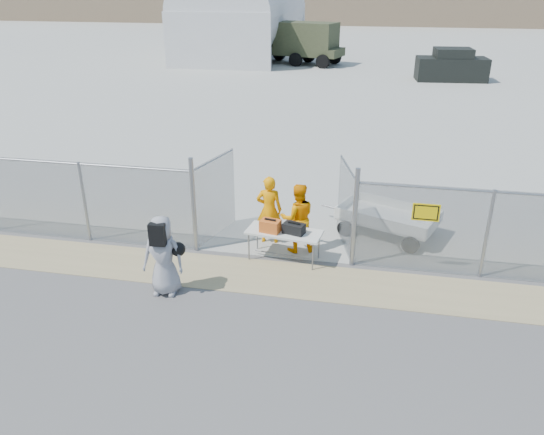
% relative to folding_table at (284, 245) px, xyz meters
% --- Properties ---
extents(ground, '(160.00, 160.00, 0.00)m').
position_rel_folding_table_xyz_m(ground, '(-0.31, -1.95, -0.39)').
color(ground, '#4D4A4A').
extents(tarmac_inside, '(160.00, 80.00, 0.01)m').
position_rel_folding_table_xyz_m(tarmac_inside, '(-0.31, 40.05, -0.38)').
color(tarmac_inside, '#A3A49B').
rests_on(tarmac_inside, ground).
extents(dirt_strip, '(44.00, 1.60, 0.01)m').
position_rel_folding_table_xyz_m(dirt_strip, '(-0.31, -0.95, -0.38)').
color(dirt_strip, tan).
rests_on(dirt_strip, ground).
extents(chain_link_fence, '(40.00, 0.20, 2.20)m').
position_rel_folding_table_xyz_m(chain_link_fence, '(-0.31, 0.05, 0.71)').
color(chain_link_fence, gray).
rests_on(chain_link_fence, ground).
extents(quonset_hangar, '(9.00, 18.00, 8.00)m').
position_rel_folding_table_xyz_m(quonset_hangar, '(-10.31, 38.05, 3.61)').
color(quonset_hangar, silver).
rests_on(quonset_hangar, ground).
extents(folding_table, '(1.92, 1.00, 0.78)m').
position_rel_folding_table_xyz_m(folding_table, '(0.00, 0.00, 0.00)').
color(folding_table, silver).
rests_on(folding_table, ground).
extents(orange_bag, '(0.53, 0.40, 0.30)m').
position_rel_folding_table_xyz_m(orange_bag, '(-0.33, -0.08, 0.54)').
color(orange_bag, orange).
rests_on(orange_bag, folding_table).
extents(black_duffel, '(0.58, 0.43, 0.25)m').
position_rel_folding_table_xyz_m(black_duffel, '(0.25, -0.06, 0.51)').
color(black_duffel, black).
rests_on(black_duffel, folding_table).
extents(security_worker_left, '(0.71, 0.49, 1.85)m').
position_rel_folding_table_xyz_m(security_worker_left, '(-0.56, 0.89, 0.53)').
color(security_worker_left, '#FE9500').
rests_on(security_worker_left, ground).
extents(security_worker_right, '(1.06, 0.93, 1.83)m').
position_rel_folding_table_xyz_m(security_worker_right, '(0.25, 0.55, 0.52)').
color(security_worker_right, '#FE9500').
rests_on(security_worker_right, ground).
extents(visitor, '(0.94, 0.64, 1.85)m').
position_rel_folding_table_xyz_m(visitor, '(-2.33, -2.01, 0.53)').
color(visitor, gray).
rests_on(visitor, ground).
extents(utility_trailer, '(3.74, 2.82, 0.81)m').
position_rel_folding_table_xyz_m(utility_trailer, '(2.53, 1.98, 0.01)').
color(utility_trailer, silver).
rests_on(utility_trailer, ground).
extents(military_truck, '(7.34, 4.31, 3.30)m').
position_rel_folding_table_xyz_m(military_truck, '(-4.52, 33.26, 1.26)').
color(military_truck, '#393F26').
rests_on(military_truck, ground).
extents(parked_vehicle_near, '(4.84, 2.51, 2.11)m').
position_rel_folding_table_xyz_m(parked_vehicle_near, '(6.83, 27.52, 0.67)').
color(parked_vehicle_near, black).
rests_on(parked_vehicle_near, ground).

